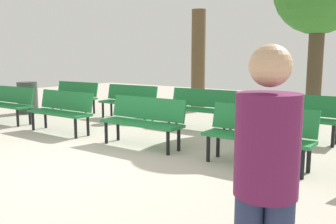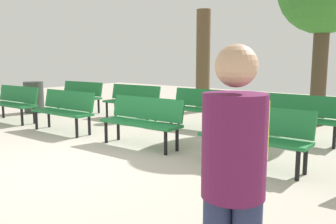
# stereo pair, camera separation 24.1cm
# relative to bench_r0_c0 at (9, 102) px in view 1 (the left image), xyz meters

# --- Properties ---
(ground_plane) EXTENTS (25.61, 25.61, 0.00)m
(ground_plane) POSITION_rel_bench_r0_c0_xyz_m (4.30, -1.40, -0.50)
(ground_plane) COLOR #B2A899
(bench_r0_c0) EXTENTS (1.62, 0.57, 0.87)m
(bench_r0_c0) POSITION_rel_bench_r0_c0_xyz_m (0.00, 0.00, 0.00)
(bench_r0_c0) COLOR #1E7238
(bench_r0_c0) RESTS_ON ground_plane
(bench_r0_c1) EXTENTS (1.62, 0.54, 0.87)m
(bench_r0_c1) POSITION_rel_bench_r0_c0_xyz_m (2.07, 0.04, 0.00)
(bench_r0_c1) COLOR #1E7238
(bench_r0_c1) RESTS_ON ground_plane
(bench_r0_c2) EXTENTS (1.62, 0.55, 0.87)m
(bench_r0_c2) POSITION_rel_bench_r0_c0_xyz_m (4.24, 0.18, 0.00)
(bench_r0_c2) COLOR #1E7238
(bench_r0_c2) RESTS_ON ground_plane
(bench_r0_c3) EXTENTS (1.62, 0.54, 0.87)m
(bench_r0_c3) POSITION_rel_bench_r0_c0_xyz_m (6.36, 0.32, 0.00)
(bench_r0_c3) COLOR #1E7238
(bench_r0_c3) RESTS_ON ground_plane
(bench_r1_c0) EXTENTS (1.63, 0.60, 0.87)m
(bench_r1_c0) POSITION_rel_bench_r0_c0_xyz_m (-0.10, 2.06, 0.00)
(bench_r1_c0) COLOR #1E7238
(bench_r1_c0) RESTS_ON ground_plane
(bench_r1_c1) EXTENTS (1.62, 0.57, 0.87)m
(bench_r1_c1) POSITION_rel_bench_r0_c0_xyz_m (2.02, 2.13, 0.00)
(bench_r1_c1) COLOR #1E7238
(bench_r1_c1) RESTS_ON ground_plane
(bench_r1_c2) EXTENTS (1.63, 0.58, 0.87)m
(bench_r1_c2) POSITION_rel_bench_r0_c0_xyz_m (4.14, 2.25, 0.00)
(bench_r1_c2) COLOR #1E7238
(bench_r1_c2) RESTS_ON ground_plane
(bench_r1_c3) EXTENTS (1.61, 0.51, 0.87)m
(bench_r1_c3) POSITION_rel_bench_r0_c0_xyz_m (6.26, 2.39, 0.00)
(bench_r1_c3) COLOR #1E7238
(bench_r1_c3) RESTS_ON ground_plane
(tree_0) EXTENTS (0.41, 0.41, 2.96)m
(tree_0) POSITION_rel_bench_r0_c0_xyz_m (2.63, 4.46, 0.98)
(tree_0) COLOR brown
(tree_0) RESTS_ON ground_plane
(visitor_with_backpack) EXTENTS (0.46, 0.59, 1.65)m
(visitor_with_backpack) POSITION_rel_bench_r0_c0_xyz_m (7.72, -2.75, 0.43)
(visitor_with_backpack) COLOR navy
(visitor_with_backpack) RESTS_ON ground_plane
(trash_bin) EXTENTS (0.55, 0.55, 0.90)m
(trash_bin) POSITION_rel_bench_r0_c0_xyz_m (-0.97, 1.09, -0.06)
(trash_bin) COLOR #383D38
(trash_bin) RESTS_ON ground_plane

